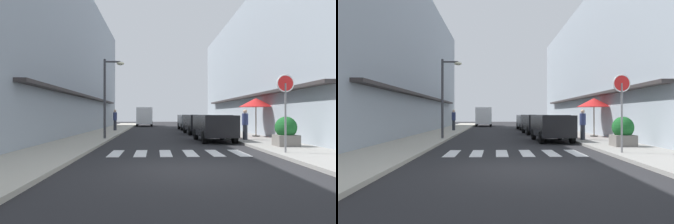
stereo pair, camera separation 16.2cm
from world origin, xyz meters
The scene contains 16 objects.
ground_plane centered at (0.00, 15.40, 0.00)m, with size 84.70×84.70×0.00m, color #232326.
sidewalk_left centered at (-4.80, 15.40, 0.06)m, with size 2.72×53.90×0.12m, color #ADA899.
sidewalk_right centered at (4.80, 15.40, 0.06)m, with size 2.72×53.90×0.12m, color gray.
building_row_left centered at (-8.66, 16.32, 5.67)m, with size 5.50×36.65×11.34m.
building_row_right centered at (8.66, 16.32, 5.20)m, with size 5.50×36.65×10.40m.
crosswalk centered at (0.00, 3.75, 0.01)m, with size 5.20×2.20×0.01m.
parked_car_near centered at (2.39, 9.16, 0.92)m, with size 1.92×4.22×1.47m.
parked_car_mid centered at (2.39, 16.00, 0.92)m, with size 1.98×4.24×1.47m.
parked_car_far centered at (2.39, 22.92, 0.92)m, with size 1.93×4.05×1.47m.
delivery_van centered at (-2.24, 33.15, 1.41)m, with size 2.12×5.45×2.37m.
round_street_sign centered at (3.86, 2.85, 2.29)m, with size 0.65×0.07×2.84m.
street_lamp centered at (-3.57, 10.14, 2.97)m, with size 1.19×0.28×4.58m.
cafe_umbrella centered at (5.44, 11.40, 2.23)m, with size 2.14×2.14×2.40m.
planter_corner centered at (4.85, 5.25, 0.75)m, with size 0.95×0.95×1.29m.
pedestrian_walking_near centered at (4.05, 8.89, 0.99)m, with size 0.34×0.34×1.65m.
pedestrian_walking_far centered at (-4.33, 19.52, 1.07)m, with size 0.34×0.34×1.79m.
Camera 2 is at (-0.72, -8.85, 1.51)m, focal length 35.02 mm.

